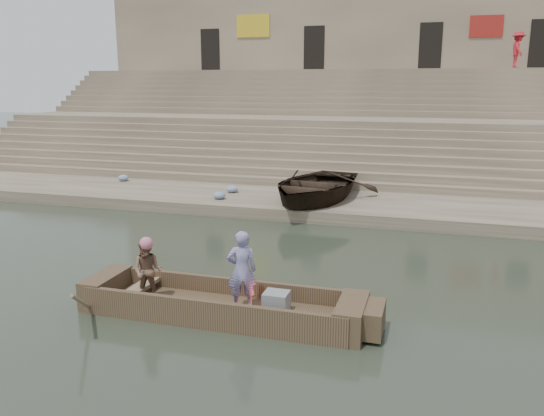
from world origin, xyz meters
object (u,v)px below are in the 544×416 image
at_px(rowing_man, 148,271).
at_px(television, 276,302).
at_px(standing_man, 242,270).
at_px(beached_rowboat, 314,185).
at_px(pedestrian, 518,50).
at_px(main_rowboat, 221,311).

xyz_separation_m(rowing_man, television, (2.58, 0.18, -0.42)).
relative_size(standing_man, television, 3.36).
bearing_deg(rowing_man, television, -7.17).
height_order(standing_man, beached_rowboat, standing_man).
bearing_deg(standing_man, rowing_man, -18.78).
height_order(rowing_man, pedestrian, pedestrian).
height_order(standing_man, rowing_man, standing_man).
relative_size(main_rowboat, rowing_man, 4.01).
bearing_deg(beached_rowboat, pedestrian, 70.26).
bearing_deg(beached_rowboat, standing_man, -76.53).
bearing_deg(standing_man, pedestrian, -131.01).
distance_m(standing_man, beached_rowboat, 9.29).
bearing_deg(television, beached_rowboat, 97.81).
distance_m(main_rowboat, standing_man, 0.99).
relative_size(main_rowboat, television, 10.87).
height_order(television, beached_rowboat, beached_rowboat).
relative_size(main_rowboat, beached_rowboat, 0.97).
xyz_separation_m(beached_rowboat, pedestrian, (7.86, 13.89, 5.22)).
bearing_deg(beached_rowboat, rowing_man, -88.15).
xyz_separation_m(television, pedestrian, (6.59, 23.15, 5.73)).
xyz_separation_m(main_rowboat, television, (1.11, 0.00, 0.31)).
bearing_deg(beached_rowboat, television, -72.44).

